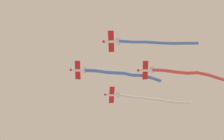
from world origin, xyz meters
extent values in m
ellipsoid|color=white|center=(-4.88, 8.94, 64.24)|extent=(0.89, 4.02, 0.82)
sphere|color=red|center=(-4.91, 10.85, 64.24)|extent=(0.71, 0.71, 0.70)
ellipsoid|color=#1E2D4C|center=(-4.89, 9.44, 64.54)|extent=(0.56, 1.01, 0.44)
cube|color=red|center=(-4.88, 9.07, 64.13)|extent=(5.84, 1.47, 0.11)
cube|color=white|center=(-4.85, 7.26, 64.31)|extent=(2.29, 0.80, 0.09)
cube|color=red|center=(-4.85, 7.34, 64.74)|extent=(0.13, 0.91, 1.13)
cylinder|color=#4C75DB|center=(-4.78, 5.67, 64.24)|extent=(1.32, 2.59, 1.30)
cylinder|color=#4C75DB|center=(-4.50, 3.10, 64.32)|extent=(1.35, 2.75, 0.97)
cylinder|color=#4C75DB|center=(-4.14, 0.54, 64.42)|extent=(1.44, 2.61, 1.32)
cylinder|color=#4C75DB|center=(-3.97, -1.88, 64.49)|extent=(1.22, 2.37, 1.18)
cylinder|color=#4C75DB|center=(-3.56, -4.18, 64.60)|extent=(1.78, 2.53, 1.31)
cylinder|color=#4C75DB|center=(-3.07, -6.51, 64.89)|extent=(1.41, 2.56, 1.51)
cylinder|color=#4C75DB|center=(-2.55, -9.10, 65.06)|extent=(1.61, 2.99, 0.85)
cylinder|color=#4C75DB|center=(-1.74, -11.57, 65.06)|extent=(1.63, 2.49, 0.86)
sphere|color=#4C75DB|center=(-4.84, 6.94, 64.19)|extent=(0.85, 0.85, 0.85)
sphere|color=#4C75DB|center=(-4.72, 4.40, 64.30)|extent=(0.85, 0.85, 0.85)
sphere|color=#4C75DB|center=(-4.28, 1.79, 64.34)|extent=(0.85, 0.85, 0.85)
sphere|color=#4C75DB|center=(-4.00, -0.71, 64.51)|extent=(0.85, 0.85, 0.85)
sphere|color=#4C75DB|center=(-3.93, -3.05, 64.47)|extent=(0.85, 0.85, 0.85)
sphere|color=#4C75DB|center=(-3.19, -5.31, 64.72)|extent=(0.85, 0.85, 0.85)
sphere|color=#4C75DB|center=(-2.95, -7.72, 65.06)|extent=(0.85, 0.85, 0.85)
sphere|color=#4C75DB|center=(-2.16, -10.48, 65.06)|extent=(0.85, 0.85, 0.85)
sphere|color=#4C75DB|center=(-1.33, -12.66, 65.05)|extent=(0.85, 0.85, 0.85)
ellipsoid|color=white|center=(-13.83, 0.54, 63.84)|extent=(1.04, 4.04, 0.82)
sphere|color=red|center=(-13.72, 2.44, 63.84)|extent=(0.73, 0.73, 0.70)
ellipsoid|color=#1E2D4C|center=(-13.80, 1.04, 64.14)|extent=(0.60, 1.03, 0.44)
cube|color=red|center=(-13.82, 0.67, 63.73)|extent=(5.89, 1.68, 0.11)
cube|color=white|center=(-13.92, -1.14, 63.91)|extent=(2.31, 0.89, 0.09)
cube|color=red|center=(-13.91, -1.06, 64.34)|extent=(0.16, 0.91, 1.13)
cylinder|color=#4C75DB|center=(-13.83, -2.97, 63.84)|extent=(1.13, 3.08, 1.02)
cylinder|color=#4C75DB|center=(-13.82, -6.07, 63.78)|extent=(1.16, 3.24, 1.20)
cylinder|color=#4C75DB|center=(-13.93, -9.19, 63.52)|extent=(0.76, 3.12, 1.01)
cylinder|color=#4C75DB|center=(-13.90, -12.34, 63.38)|extent=(0.78, 3.26, 0.70)
cylinder|color=#4C75DB|center=(-13.93, -15.44, 63.37)|extent=(0.95, 3.00, 0.84)
cylinder|color=#4C75DB|center=(-14.00, -18.42, 63.42)|extent=(0.73, 3.01, 0.85)
sphere|color=#4C75DB|center=(-13.93, -1.46, 63.79)|extent=(0.68, 0.68, 0.68)
sphere|color=#4C75DB|center=(-13.72, -4.49, 63.90)|extent=(0.68, 0.68, 0.68)
sphere|color=#4C75DB|center=(-13.91, -7.66, 63.66)|extent=(0.68, 0.68, 0.68)
sphere|color=#4C75DB|center=(-13.94, -10.72, 63.38)|extent=(0.68, 0.68, 0.68)
sphere|color=#4C75DB|center=(-13.85, -13.96, 63.38)|extent=(0.68, 0.68, 0.68)
sphere|color=#4C75DB|center=(-14.00, -16.93, 63.35)|extent=(0.68, 0.68, 0.68)
sphere|color=#4C75DB|center=(-14.01, -19.91, 63.48)|extent=(0.68, 0.68, 0.68)
ellipsoid|color=white|center=(3.52, -0.01, 64.54)|extent=(0.90, 4.02, 0.82)
sphere|color=red|center=(3.48, 1.90, 64.54)|extent=(0.71, 0.71, 0.70)
ellipsoid|color=#1E2D4C|center=(3.51, 0.49, 64.84)|extent=(0.57, 1.01, 0.44)
cube|color=red|center=(3.52, 0.13, 64.43)|extent=(5.85, 1.48, 0.11)
cube|color=white|center=(3.56, -1.69, 64.61)|extent=(2.29, 0.81, 0.09)
cube|color=red|center=(3.56, -1.61, 65.04)|extent=(0.13, 0.91, 1.13)
cylinder|color=white|center=(3.81, -3.74, 64.43)|extent=(1.24, 3.56, 0.88)
cylinder|color=white|center=(4.33, -7.23, 64.48)|extent=(1.35, 3.61, 1.02)
cylinder|color=white|center=(4.91, -10.60, 64.69)|extent=(1.38, 3.36, 0.99)
cylinder|color=white|center=(5.56, -13.91, 64.88)|extent=(1.45, 3.51, 0.92)
cylinder|color=white|center=(6.12, -17.34, 64.91)|extent=(1.16, 3.56, 0.87)
cylinder|color=white|center=(6.48, -20.75, 65.10)|extent=(1.19, 3.44, 1.35)
sphere|color=white|center=(3.57, -2.01, 64.49)|extent=(0.62, 0.62, 0.62)
sphere|color=white|center=(4.06, -5.48, 64.37)|extent=(0.62, 0.62, 0.62)
sphere|color=white|center=(4.61, -8.98, 64.59)|extent=(0.62, 0.62, 0.62)
sphere|color=white|center=(5.21, -12.22, 64.79)|extent=(0.62, 0.62, 0.62)
sphere|color=white|center=(5.92, -15.60, 64.96)|extent=(0.62, 0.62, 0.62)
sphere|color=white|center=(6.32, -19.09, 64.86)|extent=(0.62, 0.62, 0.62)
sphere|color=white|center=(6.65, -22.42, 65.34)|extent=(0.62, 0.62, 0.62)
ellipsoid|color=white|center=(-5.42, -8.41, 64.04)|extent=(1.08, 4.05, 0.82)
sphere|color=red|center=(-5.30, -6.51, 64.04)|extent=(0.74, 0.74, 0.70)
ellipsoid|color=#1E2D4C|center=(-5.39, -7.91, 64.34)|extent=(0.61, 1.03, 0.44)
cube|color=red|center=(-5.41, -8.27, 63.93)|extent=(5.90, 1.74, 0.11)
cube|color=white|center=(-5.53, -10.09, 64.11)|extent=(2.32, 0.91, 0.09)
cube|color=red|center=(-5.53, -10.01, 64.54)|extent=(0.17, 0.91, 1.13)
cylinder|color=#DB4C4C|center=(-5.40, -11.78, 64.15)|extent=(1.50, 2.88, 1.53)
cylinder|color=#DB4C4C|center=(-5.09, -14.79, 64.20)|extent=(1.51, 3.39, 1.42)
cylinder|color=#DB4C4C|center=(-4.78, -17.87, 64.12)|extent=(1.31, 2.96, 1.07)
cylinder|color=#DB4C4C|center=(-4.59, -20.67, 64.35)|extent=(1.09, 2.85, 1.40)
cylinder|color=#DB4C4C|center=(-4.26, -23.58, 64.46)|extent=(1.63, 3.27, 1.24)
cylinder|color=#DB4C4C|center=(-3.49, -26.67, 64.29)|extent=(1.92, 3.32, 1.15)
cylinder|color=#DB4C4C|center=(-2.52, -29.50, 64.37)|extent=(1.99, 2.93, 1.39)
sphere|color=#DB4C4C|center=(-5.55, -10.41, 63.99)|extent=(0.86, 0.86, 0.86)
sphere|color=#DB4C4C|center=(-5.25, -13.15, 64.32)|extent=(0.86, 0.86, 0.86)
sphere|color=#DB4C4C|center=(-4.93, -16.44, 64.09)|extent=(0.86, 0.86, 0.86)
sphere|color=#DB4C4C|center=(-4.63, -19.31, 64.15)|extent=(0.86, 0.86, 0.86)
sphere|color=#DB4C4C|center=(-4.55, -22.03, 64.55)|extent=(0.86, 0.86, 0.86)
sphere|color=#DB4C4C|center=(-3.98, -25.14, 64.38)|extent=(0.86, 0.86, 0.86)
sphere|color=#DB4C4C|center=(-3.00, -28.20, 64.21)|extent=(0.86, 0.86, 0.86)
camera|label=1|loc=(-49.15, 1.32, 2.90)|focal=47.12mm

